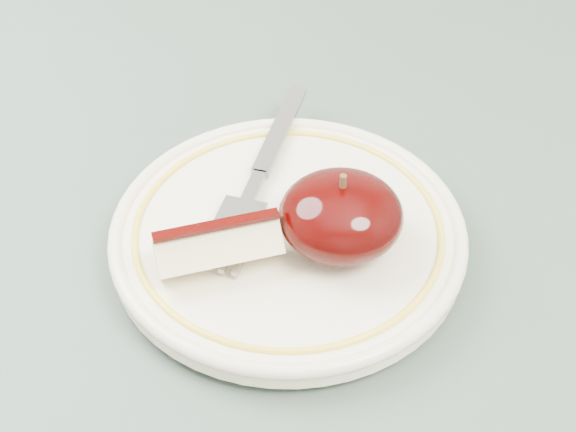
{
  "coord_description": "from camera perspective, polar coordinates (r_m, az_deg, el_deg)",
  "views": [
    {
      "loc": [
        0.03,
        -0.23,
        1.11
      ],
      "look_at": [
        0.05,
        0.11,
        0.78
      ],
      "focal_mm": 50.0,
      "sensor_mm": 36.0,
      "label": 1
    }
  ],
  "objects": [
    {
      "name": "fork",
      "position": [
        0.51,
        -2.05,
        2.98
      ],
      "size": [
        0.08,
        0.18,
        0.0
      ],
      "rotation": [
        0.0,
        0.0,
        1.26
      ],
      "color": "gray",
      "rests_on": "plate"
    },
    {
      "name": "plate",
      "position": [
        0.49,
        0.0,
        -1.19
      ],
      "size": [
        0.22,
        0.22,
        0.02
      ],
      "color": "#F2E7CB",
      "rests_on": "table"
    },
    {
      "name": "apple_wedge",
      "position": [
        0.45,
        -5.0,
        -2.14
      ],
      "size": [
        0.08,
        0.05,
        0.03
      ],
      "rotation": [
        0.0,
        0.0,
        0.24
      ],
      "color": "#FFEDBB",
      "rests_on": "plate"
    },
    {
      "name": "apple_half",
      "position": [
        0.46,
        3.78,
        0.03
      ],
      "size": [
        0.07,
        0.07,
        0.05
      ],
      "color": "black",
      "rests_on": "plate"
    }
  ]
}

